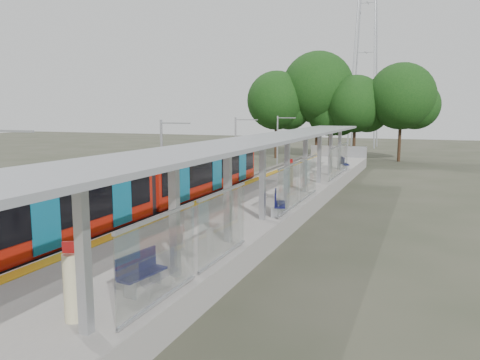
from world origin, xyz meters
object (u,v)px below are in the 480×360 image
Objects in this scene: train at (132,190)px; bench_mid at (278,202)px; litter_bin at (177,238)px; info_pillar_near at (73,287)px; info_pillar_far at (290,174)px; bench_near at (140,270)px; bench_far at (344,163)px.

train is 15.87× the size of bench_mid.
info_pillar_near is at bearing -84.54° from litter_bin.
info_pillar_far is at bearing 85.29° from bench_mid.
bench_mid is at bearing 16.26° from train.
litter_bin is (-0.57, 5.95, -0.40)m from info_pillar_near.
bench_mid is 0.96× the size of info_pillar_far.
bench_far reaches higher than bench_near.
litter_bin is (-0.93, 3.73, -0.12)m from bench_near.
info_pillar_near is 21.27m from info_pillar_far.
bench_near is 3.85m from litter_bin.
litter_bin is (5.23, -4.85, -0.61)m from train.
bench_mid reaches higher than bench_near.
train is 31.11× the size of litter_bin.
info_pillar_near reaches higher than bench_near.
bench_mid is (0.70, 10.58, 0.04)m from bench_near.
train is at bearing 96.12° from info_pillar_near.
bench_mid reaches higher than litter_bin.
bench_near is (6.17, -8.58, -0.49)m from train.
bench_near is at bearing -75.93° from litter_bin.
info_pillar_far is 2.05× the size of litter_bin.
info_pillar_far reaches higher than bench_mid.
info_pillar_far is (-1.07, 19.03, 0.23)m from bench_near.
bench_mid is 7.05m from litter_bin.
train reaches higher than info_pillar_near.
info_pillar_near is 1.06× the size of info_pillar_far.
train is at bearing -91.64° from info_pillar_far.
train is 21.82m from bench_far.
train is 12.26m from info_pillar_near.
train is 14.25× the size of info_pillar_near.
info_pillar_far is (5.10, 10.45, -0.26)m from train.
bench_near is at bearing 58.55° from info_pillar_near.
info_pillar_far is 15.31m from litter_bin.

